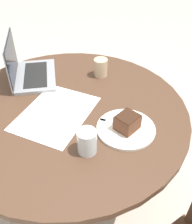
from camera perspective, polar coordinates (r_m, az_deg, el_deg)
The scene contains 9 objects.
ground_plane at distance 1.82m, azimuth -4.31°, elevation -17.49°, with size 12.00×12.00×0.00m, color #B7AD9E.
dining_table at distance 1.35m, azimuth -5.58°, elevation -3.29°, with size 1.14×1.14×0.74m.
paper_document at distance 1.25m, azimuth -8.75°, elevation -0.25°, with size 0.45×0.38×0.00m.
plate at distance 1.15m, azimuth 6.51°, elevation -3.62°, with size 0.26×0.26×0.01m.
cake_slice at distance 1.12m, azimuth 6.83°, elevation -2.21°, with size 0.10×0.09×0.07m.
fork at distance 1.16m, azimuth 3.98°, elevation -2.33°, with size 0.07×0.17×0.00m.
coffee_glass at distance 1.48m, azimuth 1.02°, elevation 9.66°, with size 0.08×0.08×0.10m.
water_glass at distance 1.03m, azimuth -1.96°, elevation -6.45°, with size 0.08×0.08×0.10m.
laptop at distance 1.50m, azimuth -14.39°, elevation 8.68°, with size 0.39×0.39×0.24m.
Camera 1 is at (0.69, 0.70, 1.53)m, focal length 42.00 mm.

